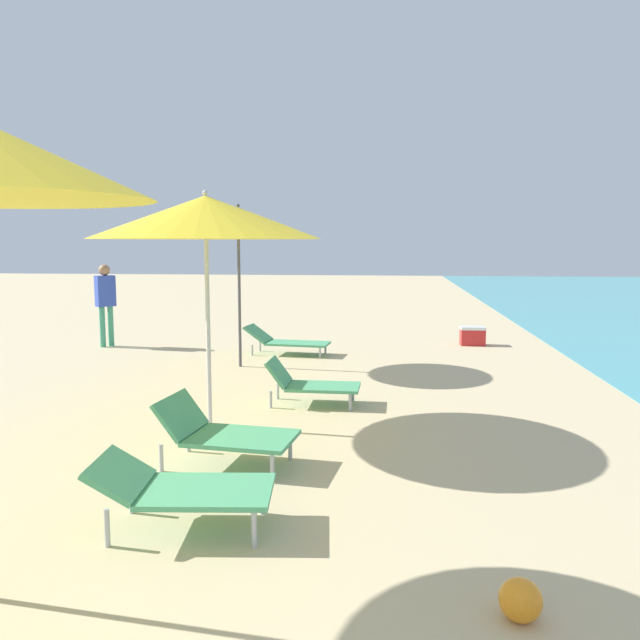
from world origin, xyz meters
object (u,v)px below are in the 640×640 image
lounger_third_shoreside (310,383)px  cooler_box (472,336)px  umbrella_third (206,217)px  lounger_farthest_shoreside (286,341)px  person_walking_mid (105,297)px  lounger_third_inland (223,432)px  lounger_second_shoreside (182,487)px  umbrella_farthest (238,219)px  beach_ball (520,600)px

lounger_third_shoreside → cooler_box: (2.73, 5.11, -0.09)m
umbrella_third → lounger_farthest_shoreside: bearing=88.6°
lounger_farthest_shoreside → lounger_third_shoreside: bearing=-69.6°
umbrella_third → person_walking_mid: size_ratio=1.61×
lounger_third_inland → lounger_third_shoreside: bearing=84.2°
lounger_third_shoreside → person_walking_mid: (-4.65, 4.14, 0.72)m
lounger_third_shoreside → person_walking_mid: person_walking_mid is taller
lounger_third_shoreside → person_walking_mid: 6.27m
lounger_second_shoreside → lounger_farthest_shoreside: lounger_second_shoreside is taller
person_walking_mid → umbrella_farthest: bearing=-163.5°
lounger_farthest_shoreside → beach_ball: 8.64m
lounger_second_shoreside → umbrella_third: 3.33m
umbrella_third → beach_ball: 4.98m
lounger_third_shoreside → lounger_farthest_shoreside: lounger_third_shoreside is taller
lounger_third_inland → lounger_farthest_shoreside: (-0.37, 5.96, -0.07)m
lounger_third_shoreside → person_walking_mid: size_ratio=0.72×
umbrella_third → umbrella_farthest: size_ratio=0.98×
lounger_third_shoreside → person_walking_mid: bearing=139.5°
lounger_third_shoreside → beach_ball: bearing=-67.9°
lounger_third_inland → umbrella_third: bearing=118.7°
lounger_second_shoreside → umbrella_farthest: bearing=93.9°
lounger_second_shoreside → beach_ball: size_ratio=5.55×
lounger_second_shoreside → lounger_farthest_shoreside: size_ratio=0.83×
cooler_box → umbrella_third: bearing=-121.0°
person_walking_mid → cooler_box: bearing=-127.1°
umbrella_farthest → beach_ball: 8.06m
umbrella_third → beach_ball: size_ratio=10.98×
lounger_second_shoreside → beach_ball: 2.43m
cooler_box → lounger_second_shoreside: bearing=-110.1°
cooler_box → beach_ball: (-0.98, -9.71, -0.07)m
umbrella_farthest → person_walking_mid: (-3.16, 1.74, -1.48)m
lounger_second_shoreside → person_walking_mid: person_walking_mid is taller
beach_ball → umbrella_farthest: bearing=114.9°
lounger_third_shoreside → beach_ball: 4.92m
umbrella_third → cooler_box: bearing=59.0°
umbrella_third → lounger_third_inland: size_ratio=2.02×
umbrella_third → umbrella_farthest: (-0.48, 3.52, 0.11)m
lounger_second_shoreside → umbrella_farthest: 6.54m
umbrella_third → umbrella_farthest: bearing=97.7°
lounger_second_shoreside → lounger_third_inland: (-0.04, 1.36, 0.01)m
lounger_third_shoreside → umbrella_farthest: bearing=123.1°
cooler_box → lounger_third_shoreside: bearing=-118.1°
umbrella_farthest → lounger_third_inland: bearing=-78.6°
lounger_third_inland → cooler_box: 8.14m
lounger_second_shoreside → lounger_third_shoreside: size_ratio=1.12×
lounger_farthest_shoreside → beach_ball: bearing=-65.7°
lounger_second_shoreside → umbrella_third: (-0.52, 2.57, 2.05)m
umbrella_farthest → person_walking_mid: size_ratio=1.65×
umbrella_farthest → person_walking_mid: 3.90m
umbrella_third → beach_ball: (2.77, -3.47, -2.25)m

